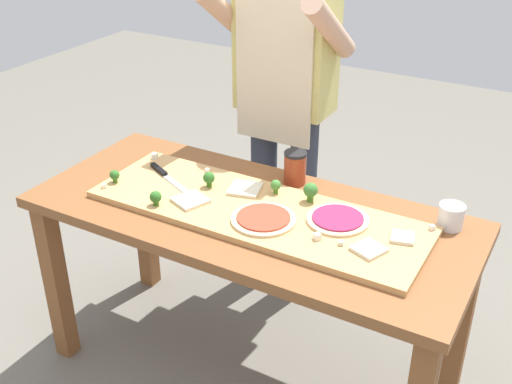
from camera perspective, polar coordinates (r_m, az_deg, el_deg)
name	(u,v)px	position (r m, az deg, el deg)	size (l,w,h in m)	color
ground_plane	(251,370)	(2.70, -0.48, -15.71)	(8.00, 8.00, 0.00)	#6B665B
prep_table	(250,237)	(2.29, -0.54, -4.08)	(1.58, 0.68, 0.76)	brown
cutting_board	(256,211)	(2.21, 0.04, -1.74)	(1.20, 0.40, 0.02)	tan
chefs_knife	(164,174)	(2.44, -8.25, 1.61)	(0.26, 0.14, 0.02)	#B7BABF
pizza_whole_beet_magenta	(338,219)	(2.14, 7.35, -2.44)	(0.21, 0.21, 0.02)	beige
pizza_whole_tomato_red	(263,219)	(2.13, 0.67, -2.42)	(0.22, 0.22, 0.02)	beige
pizza_slice_far_right	(190,200)	(2.25, -5.91, -0.75)	(0.11, 0.11, 0.01)	beige
pizza_slice_near_left	(369,249)	(2.01, 10.09, -5.09)	(0.09, 0.09, 0.01)	beige
pizza_slice_far_left	(245,189)	(2.31, -0.99, 0.28)	(0.11, 0.11, 0.01)	beige
pizza_slice_near_right	(403,237)	(2.08, 13.03, -4.00)	(0.07, 0.07, 0.01)	beige
broccoli_floret_center_left	(311,191)	(2.23, 4.92, 0.11)	(0.05, 0.05, 0.07)	#3F7220
broccoli_floret_front_left	(156,197)	(2.23, -9.01, -0.47)	(0.04, 0.04, 0.05)	#366618
broccoli_floret_front_mid	(209,178)	(2.33, -4.25, 1.23)	(0.04, 0.04, 0.06)	#366618
broccoli_floret_back_mid	(276,185)	(2.28, 1.78, 0.59)	(0.04, 0.04, 0.05)	#487A23
broccoli_floret_front_right	(115,175)	(2.42, -12.58, 1.46)	(0.04, 0.04, 0.05)	#366618
cheese_crumble_a	(432,228)	(2.16, 15.55, -3.09)	(0.02, 0.02, 0.02)	white
cheese_crumble_b	(207,170)	(2.45, -4.40, 1.96)	(0.01, 0.01, 0.01)	white
cheese_crumble_c	(104,186)	(2.39, -13.49, 0.53)	(0.02, 0.02, 0.02)	silver
cheese_crumble_d	(155,156)	(2.58, -9.07, 3.21)	(0.02, 0.02, 0.02)	white
cheese_crumble_e	(317,237)	(2.04, 5.52, -4.00)	(0.02, 0.02, 0.02)	white
cheese_crumble_f	(341,243)	(2.02, 7.65, -4.56)	(0.01, 0.01, 0.01)	silver
flour_cup	(451,217)	(2.22, 17.09, -2.20)	(0.09, 0.09, 0.08)	white
sauce_jar	(295,168)	(2.39, 3.53, 2.21)	(0.09, 0.09, 0.13)	#99381E
cook_center	(284,87)	(2.70, 2.56, 9.38)	(0.54, 0.39, 1.67)	#333847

